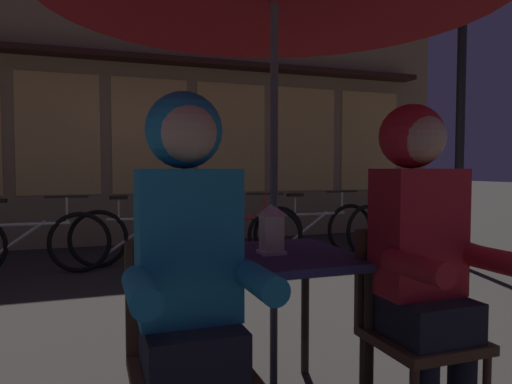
{
  "coord_description": "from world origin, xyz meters",
  "views": [
    {
      "loc": [
        -0.79,
        -1.98,
        1.13
      ],
      "look_at": [
        0.0,
        0.25,
        1.01
      ],
      "focal_mm": 32.76,
      "sensor_mm": 36.0,
      "label": 1
    }
  ],
  "objects": [
    {
      "name": "shopfront_building",
      "position": [
        0.06,
        5.39,
        3.09
      ],
      "size": [
        10.0,
        0.93,
        6.2
      ],
      "color": "#937A56",
      "rests_on": "ground_plane"
    },
    {
      "name": "person_left_hooded",
      "position": [
        -0.48,
        -0.43,
        0.85
      ],
      "size": [
        0.45,
        0.56,
        1.4
      ],
      "color": "black",
      "rests_on": "ground_plane"
    },
    {
      "name": "bicycle_second",
      "position": [
        -1.42,
        3.38,
        0.35
      ],
      "size": [
        1.68,
        0.11,
        0.84
      ],
      "color": "black",
      "rests_on": "ground_plane"
    },
    {
      "name": "lantern",
      "position": [
        -0.02,
        -0.01,
        0.86
      ],
      "size": [
        0.11,
        0.11,
        0.23
      ],
      "color": "white",
      "rests_on": "cafe_table"
    },
    {
      "name": "chair_left",
      "position": [
        -0.48,
        -0.37,
        0.49
      ],
      "size": [
        0.4,
        0.4,
        0.87
      ],
      "color": "#513823",
      "rests_on": "ground_plane"
    },
    {
      "name": "street_lamp",
      "position": [
        3.22,
        2.3,
        2.71
      ],
      "size": [
        0.32,
        0.32,
        3.88
      ],
      "color": "black",
      "rests_on": "ground_plane"
    },
    {
      "name": "person_right_hooded",
      "position": [
        0.48,
        -0.43,
        0.85
      ],
      "size": [
        0.45,
        0.56,
        1.4
      ],
      "color": "black",
      "rests_on": "ground_plane"
    },
    {
      "name": "cafe_table",
      "position": [
        0.0,
        0.0,
        0.64
      ],
      "size": [
        0.72,
        0.72,
        0.74
      ],
      "color": "navy",
      "rests_on": "ground_plane"
    },
    {
      "name": "bicycle_fifth",
      "position": [
        1.9,
        3.33,
        0.35
      ],
      "size": [
        1.68,
        0.08,
        0.84
      ],
      "color": "black",
      "rests_on": "ground_plane"
    },
    {
      "name": "bicycle_third",
      "position": [
        -0.21,
        3.52,
        0.35
      ],
      "size": [
        1.68,
        0.14,
        0.84
      ],
      "color": "black",
      "rests_on": "ground_plane"
    },
    {
      "name": "bicycle_fourth",
      "position": [
        0.77,
        3.25,
        0.35
      ],
      "size": [
        1.65,
        0.43,
        0.84
      ],
      "color": "black",
      "rests_on": "ground_plane"
    },
    {
      "name": "chair_right",
      "position": [
        0.48,
        -0.37,
        0.49
      ],
      "size": [
        0.4,
        0.4,
        0.87
      ],
      "color": "#513823",
      "rests_on": "ground_plane"
    },
    {
      "name": "bicycle_furthest",
      "position": [
        3.04,
        3.25,
        0.35
      ],
      "size": [
        1.66,
        0.37,
        0.84
      ],
      "color": "black",
      "rests_on": "ground_plane"
    }
  ]
}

